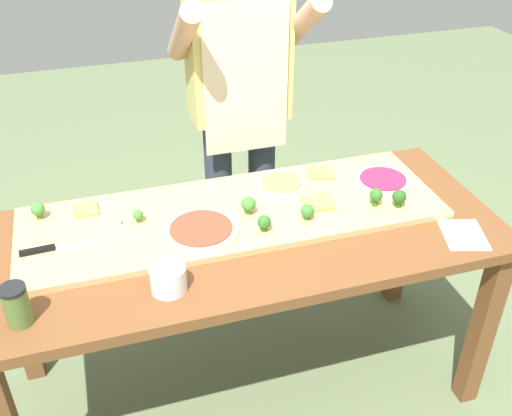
{
  "coord_description": "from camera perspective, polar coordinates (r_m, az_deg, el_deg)",
  "views": [
    {
      "loc": [
        -0.44,
        -1.59,
        1.95
      ],
      "look_at": [
        0.06,
        0.06,
        0.81
      ],
      "focal_mm": 41.76,
      "sensor_mm": 36.0,
      "label": 1
    }
  ],
  "objects": [
    {
      "name": "broccoli_floret_center_right",
      "position": [
        1.97,
        0.79,
        -1.4
      ],
      "size": [
        0.05,
        0.05,
        0.06
      ],
      "color": "#366618",
      "rests_on": "cutting_board"
    },
    {
      "name": "pizza_slice_near_right",
      "position": [
        2.17,
        -16.0,
        -0.15
      ],
      "size": [
        0.09,
        0.09,
        0.01
      ],
      "primitive_type": "cube",
      "rotation": [
        0.0,
        0.0,
        0.03
      ],
      "color": "#899E4C",
      "rests_on": "cutting_board"
    },
    {
      "name": "broccoli_floret_front_right",
      "position": [
        2.15,
        13.55,
        1.0
      ],
      "size": [
        0.05,
        0.05,
        0.07
      ],
      "color": "#2C5915",
      "rests_on": "cutting_board"
    },
    {
      "name": "cheese_crumble_a",
      "position": [
        2.23,
        -4.1,
        2.34
      ],
      "size": [
        0.03,
        0.03,
        0.02
      ],
      "primitive_type": "cube",
      "rotation": [
        0.0,
        0.0,
        1.42
      ],
      "color": "silver",
      "rests_on": "cutting_board"
    },
    {
      "name": "cheese_crumble_e",
      "position": [
        2.07,
        -13.14,
        -1.35
      ],
      "size": [
        0.02,
        0.02,
        0.02
      ],
      "primitive_type": "cube",
      "rotation": [
        0.0,
        0.0,
        0.02
      ],
      "color": "white",
      "rests_on": "cutting_board"
    },
    {
      "name": "broccoli_floret_front_left",
      "position": [
        2.06,
        -11.23,
        -0.69
      ],
      "size": [
        0.04,
        0.04,
        0.05
      ],
      "color": "#487A23",
      "rests_on": "cutting_board"
    },
    {
      "name": "cheese_crumble_b",
      "position": [
        2.22,
        -14.34,
        0.96
      ],
      "size": [
        0.02,
        0.02,
        0.01
      ],
      "primitive_type": "cube",
      "rotation": [
        0.0,
        0.0,
        1.34
      ],
      "color": "silver",
      "rests_on": "cutting_board"
    },
    {
      "name": "cheese_crumble_c",
      "position": [
        2.12,
        -8.2,
        0.14
      ],
      "size": [
        0.02,
        0.02,
        0.02
      ],
      "primitive_type": "cube",
      "rotation": [
        0.0,
        0.0,
        0.81
      ],
      "color": "white",
      "rests_on": "cutting_board"
    },
    {
      "name": "recipe_note",
      "position": [
        2.13,
        19.26,
        -2.41
      ],
      "size": [
        0.18,
        0.21,
        0.0
      ],
      "primitive_type": "cube",
      "rotation": [
        0.0,
        0.0,
        -0.3
      ],
      "color": "white",
      "rests_on": "prep_table"
    },
    {
      "name": "cutting_board",
      "position": [
        2.1,
        -2.17,
        -0.49
      ],
      "size": [
        1.48,
        0.47,
        0.02
      ],
      "primitive_type": "cube",
      "color": "tan",
      "rests_on": "prep_table"
    },
    {
      "name": "cook_center",
      "position": [
        2.49,
        -1.59,
        10.87
      ],
      "size": [
        0.54,
        0.39,
        1.67
      ],
      "color": "#333847",
      "rests_on": "ground"
    },
    {
      "name": "broccoli_floret_back_right",
      "position": [
        2.04,
        4.94,
        -0.33
      ],
      "size": [
        0.05,
        0.05,
        0.06
      ],
      "color": "#3F7220",
      "rests_on": "cutting_board"
    },
    {
      "name": "cheese_crumble_d",
      "position": [
        1.98,
        4.3,
        -2.23
      ],
      "size": [
        0.02,
        0.02,
        0.02
      ],
      "primitive_type": "cube",
      "rotation": [
        0.0,
        0.0,
        1.17
      ],
      "color": "white",
      "rests_on": "cutting_board"
    },
    {
      "name": "pizza_whole_tomato_red",
      "position": [
        1.99,
        -5.28,
        -2.05
      ],
      "size": [
        0.26,
        0.26,
        0.02
      ],
      "color": "beige",
      "rests_on": "cutting_board"
    },
    {
      "name": "sauce_jar",
      "position": [
        1.77,
        -21.96,
        -8.63
      ],
      "size": [
        0.07,
        0.07,
        0.13
      ],
      "color": "#517033",
      "rests_on": "prep_table"
    },
    {
      "name": "chefs_knife",
      "position": [
        2.01,
        -19.02,
        -3.66
      ],
      "size": [
        0.27,
        0.03,
        0.02
      ],
      "color": "#B7BABF",
      "rests_on": "cutting_board"
    },
    {
      "name": "pizza_slice_far_left",
      "position": [
        2.14,
        6.02,
        0.52
      ],
      "size": [
        0.11,
        0.11,
        0.01
      ],
      "primitive_type": "cube",
      "rotation": [
        0.0,
        0.0,
        -0.04
      ],
      "color": "#899E4C",
      "rests_on": "cutting_board"
    },
    {
      "name": "broccoli_floret_front_mid",
      "position": [
        2.16,
        -20.16,
        -0.15
      ],
      "size": [
        0.05,
        0.05,
        0.06
      ],
      "color": "#487A23",
      "rests_on": "cutting_board"
    },
    {
      "name": "broccoli_floret_back_mid",
      "position": [
        2.05,
        -0.72,
        0.35
      ],
      "size": [
        0.05,
        0.05,
        0.07
      ],
      "color": "#487A23",
      "rests_on": "cutting_board"
    },
    {
      "name": "broccoli_floret_back_left",
      "position": [
        2.14,
        11.42,
        1.16
      ],
      "size": [
        0.05,
        0.05,
        0.07
      ],
      "color": "#366618",
      "rests_on": "cutting_board"
    },
    {
      "name": "pizza_whole_beet_magenta",
      "position": [
        2.31,
        12.06,
        2.64
      ],
      "size": [
        0.21,
        0.21,
        0.02
      ],
      "color": "beige",
      "rests_on": "cutting_board"
    },
    {
      "name": "prep_table",
      "position": [
        2.09,
        -1.13,
        -4.53
      ],
      "size": [
        1.77,
        0.74,
        0.77
      ],
      "color": "brown",
      "rests_on": "ground"
    },
    {
      "name": "ground_plane",
      "position": [
        2.56,
        -0.96,
        -16.42
      ],
      "size": [
        8.0,
        8.0,
        0.0
      ],
      "primitive_type": "plane",
      "color": "#60704C"
    },
    {
      "name": "pizza_slice_near_left",
      "position": [
        2.32,
        6.24,
        3.36
      ],
      "size": [
        0.12,
        0.12,
        0.01
      ],
      "primitive_type": "cube",
      "rotation": [
        0.0,
        0.0,
        -0.3
      ],
      "color": "#899E4C",
      "rests_on": "cutting_board"
    },
    {
      "name": "flour_cup",
      "position": [
        1.79,
        -8.38,
        -6.84
      ],
      "size": [
        0.11,
        0.11,
        0.08
      ],
      "color": "white",
      "rests_on": "prep_table"
    },
    {
      "name": "pizza_whole_pesto_green",
      "position": [
        2.24,
        2.45,
        2.36
      ],
      "size": [
        0.19,
        0.19,
        0.02
      ],
      "color": "beige",
      "rests_on": "cutting_board"
    }
  ]
}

